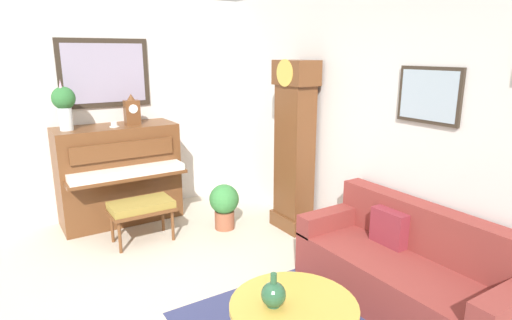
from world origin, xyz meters
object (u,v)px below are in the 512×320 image
piano (119,174)px  green_jug (273,294)px  grandfather_clock (294,151)px  flower_vase (64,103)px  potted_plant (224,203)px  piano_bench (141,208)px  coffee_table (294,308)px  couch (408,271)px  mantel_clock (132,111)px  teacup (114,125)px

piano → green_jug: (3.18, 0.16, -0.08)m
grandfather_clock → flower_vase: (-1.37, -2.25, 0.58)m
flower_vase → potted_plant: (0.95, 1.53, -1.22)m
piano_bench → coffee_table: bearing=6.0°
piano → couch: 3.56m
grandfather_clock → mantel_clock: 2.07m
grandfather_clock → flower_vase: bearing=-121.4°
grandfather_clock → couch: bearing=-5.6°
piano_bench → mantel_clock: (-0.76, 0.20, 0.99)m
mantel_clock → green_jug: 3.29m
teacup → piano: bearing=157.4°
piano_bench → grandfather_clock: (0.61, 1.68, 0.56)m
coffee_table → flower_vase: bearing=-165.6°
piano_bench → flower_vase: flower_vase is taller
green_jug → mantel_clock: bearing=178.9°
piano_bench → grandfather_clock: size_ratio=0.34×
grandfather_clock → flower_vase: 2.70m
grandfather_clock → green_jug: 2.41m
flower_vase → mantel_clock: bearing=90.0°
piano → mantel_clock: (0.00, 0.22, 0.78)m
coffee_table → flower_vase: (-3.24, -0.83, 1.13)m
piano → grandfather_clock: (1.38, 1.70, 0.34)m
potted_plant → green_jug: bearing=-20.3°
mantel_clock → piano_bench: bearing=-14.3°
flower_vase → teacup: bearing=83.2°
teacup → potted_plant: teacup is taller
coffee_table → potted_plant: (-2.29, 0.70, -0.10)m
piano_bench → potted_plant: potted_plant is taller
grandfather_clock → potted_plant: grandfather_clock is taller
coffee_table → piano_bench: bearing=-174.0°
coffee_table → grandfather_clock: bearing=142.7°
piano → teacup: size_ratio=12.41×
piano_bench → flower_vase: size_ratio=1.21×
piano_bench → coffee_table: piano_bench is taller
mantel_clock → flower_vase: (-0.00, -0.77, 0.14)m
grandfather_clock → flower_vase: grandfather_clock is taller
piano_bench → green_jug: 2.42m
piano → piano_bench: piano is taller
coffee_table → teacup: 3.30m
couch → flower_vase: (-3.20, -2.07, 1.23)m
coffee_table → mantel_clock: (-3.24, -0.07, 0.98)m
potted_plant → piano_bench: bearing=-100.7°
green_jug → teacup: bearing=-176.6°
flower_vase → teacup: flower_vase is taller
couch → coffee_table: size_ratio=2.16×
couch → flower_vase: 4.01m
teacup → coffee_table: bearing=5.6°
flower_vase → teacup: (0.06, 0.52, -0.29)m
couch → flower_vase: flower_vase is taller
mantel_clock → teacup: size_ratio=3.28×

